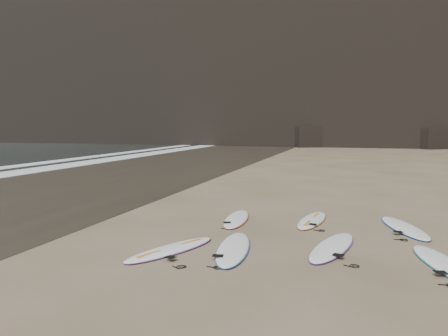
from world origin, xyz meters
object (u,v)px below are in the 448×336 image
object	(u,v)px
surfboard_0	(171,249)
surfboard_3	(444,263)
surfboard_1	(233,248)
surfboard_7	(404,227)
surfboard_6	(312,220)
surfboard_2	(332,246)
surfboard_5	(236,219)

from	to	relation	value
surfboard_0	surfboard_3	distance (m)	5.60
surfboard_1	surfboard_7	distance (m)	4.99
surfboard_6	surfboard_1	bearing A→B (deg)	-105.48
surfboard_2	surfboard_5	bearing A→B (deg)	154.04
surfboard_5	surfboard_2	bearing A→B (deg)	-44.08
surfboard_2	surfboard_5	distance (m)	3.58
surfboard_3	surfboard_7	bearing A→B (deg)	83.58
surfboard_5	surfboard_6	distance (m)	2.17
surfboard_1	surfboard_7	bearing A→B (deg)	30.91
surfboard_6	surfboard_7	xyz separation A→B (m)	(2.44, -0.22, 0.00)
surfboard_3	surfboard_6	world-z (taller)	surfboard_3
surfboard_1	surfboard_6	world-z (taller)	surfboard_1
surfboard_5	surfboard_6	bearing A→B (deg)	5.87
surfboard_2	surfboard_7	size ratio (longest dim) A/B	1.01
surfboard_6	surfboard_3	bearing A→B (deg)	-41.71
surfboard_0	surfboard_1	xyz separation A→B (m)	(1.30, 0.46, 0.00)
surfboard_6	surfboard_5	bearing A→B (deg)	-161.18
surfboard_0	surfboard_5	distance (m)	3.47
surfboard_0	surfboard_5	xyz separation A→B (m)	(0.57, 3.42, -0.00)
surfboard_5	surfboard_7	bearing A→B (deg)	-3.31
surfboard_2	surfboard_6	bearing A→B (deg)	116.74
surfboard_3	surfboard_5	distance (m)	5.72
surfboard_1	surfboard_3	size ratio (longest dim) A/B	1.06
surfboard_6	surfboard_7	size ratio (longest dim) A/B	0.92
surfboard_0	surfboard_5	world-z (taller)	surfboard_0
surfboard_0	surfboard_5	bearing A→B (deg)	103.32
surfboard_3	surfboard_6	bearing A→B (deg)	116.96
surfboard_2	surfboard_3	xyz separation A→B (m)	(2.17, -0.59, -0.00)
surfboard_5	surfboard_6	size ratio (longest dim) A/B	1.01
surfboard_2	surfboard_3	distance (m)	2.25
surfboard_6	surfboard_7	world-z (taller)	surfboard_7
surfboard_1	surfboard_2	world-z (taller)	same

